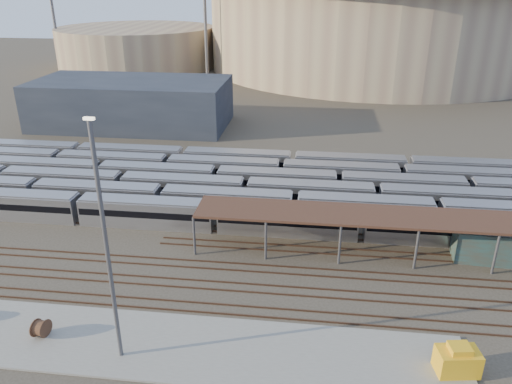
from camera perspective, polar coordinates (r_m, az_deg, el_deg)
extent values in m
plane|color=#383026|center=(58.80, 0.41, -8.26)|extent=(420.00, 420.00, 0.00)
cube|color=gray|center=(47.65, -8.09, -17.16)|extent=(50.00, 9.00, 0.20)
cube|color=#B5B5BA|center=(65.81, -4.61, -2.86)|extent=(112.00, 2.90, 3.60)
cube|color=#B5B5BA|center=(68.42, 4.45, -1.78)|extent=(112.00, 2.90, 3.60)
cube|color=#B5B5BA|center=(72.86, -1.21, -0.07)|extent=(112.00, 2.90, 3.60)
cube|color=#B5B5BA|center=(76.15, 9.42, 0.68)|extent=(112.00, 2.90, 3.60)
cube|color=#B5B5BA|center=(80.12, 2.89, 2.16)|extent=(112.00, 2.90, 3.60)
cube|color=#B5B5BA|center=(83.95, 4.22, 3.15)|extent=(112.00, 2.90, 3.60)
cylinder|color=#56555A|center=(59.97, -7.08, -5.01)|extent=(0.30, 0.30, 5.00)
cylinder|color=#56555A|center=(64.62, -5.95, -2.75)|extent=(0.30, 0.30, 5.00)
cylinder|color=#56555A|center=(58.60, 1.12, -5.55)|extent=(0.30, 0.30, 5.00)
cylinder|color=#56555A|center=(63.35, 1.64, -3.19)|extent=(0.30, 0.30, 5.00)
cylinder|color=#56555A|center=(58.46, 9.55, -5.98)|extent=(0.30, 0.30, 5.00)
cylinder|color=#56555A|center=(63.22, 9.41, -3.58)|extent=(0.30, 0.30, 5.00)
cylinder|color=#56555A|center=(59.57, 17.85, -6.28)|extent=(0.30, 0.30, 5.00)
cylinder|color=#56555A|center=(64.25, 17.08, -3.90)|extent=(0.30, 0.30, 5.00)
cylinder|color=#56555A|center=(61.86, 25.70, -6.44)|extent=(0.30, 0.30, 5.00)
cylinder|color=#56555A|center=(66.38, 24.38, -4.15)|extent=(0.30, 0.30, 5.00)
cube|color=#3D2019|center=(61.71, 21.66, -3.00)|extent=(60.00, 6.00, 0.30)
cube|color=#4C3323|center=(57.29, 0.20, -9.10)|extent=(170.00, 0.12, 0.18)
cube|color=#4C3323|center=(58.55, 0.38, -8.31)|extent=(170.00, 0.12, 0.18)
cube|color=#4C3323|center=(53.99, -0.32, -11.37)|extent=(170.00, 0.12, 0.18)
cube|color=#4C3323|center=(55.21, -0.12, -10.49)|extent=(170.00, 0.12, 0.18)
cube|color=#4C3323|center=(50.79, -0.92, -13.94)|extent=(170.00, 0.12, 0.18)
cube|color=#4C3323|center=(51.98, -0.69, -12.94)|extent=(170.00, 0.12, 0.18)
cylinder|color=#9D8A6B|center=(191.35, 13.52, 17.87)|extent=(116.00, 116.00, 28.00)
cylinder|color=#9D8A6B|center=(192.79, -13.41, 15.82)|extent=(56.00, 56.00, 14.00)
cube|color=#1E232D|center=(115.26, -14.01, 9.84)|extent=(42.00, 20.00, 10.00)
cylinder|color=#56555A|center=(164.10, -5.81, 18.92)|extent=(1.00, 1.00, 36.00)
cylinder|color=#56555A|center=(192.83, -22.13, 18.10)|extent=(1.00, 1.00, 36.00)
cylinder|color=#56555A|center=(210.62, 2.99, 20.01)|extent=(1.00, 1.00, 36.00)
cylinder|color=#533321|center=(51.72, -23.36, -14.09)|extent=(1.26, 1.87, 1.72)
cylinder|color=#56555A|center=(41.81, -16.67, -6.35)|extent=(0.36, 0.36, 21.32)
cube|color=#FFF2CC|center=(37.81, -18.56, 7.96)|extent=(0.81, 0.33, 0.20)
cube|color=gold|center=(47.26, 22.01, -17.50)|extent=(3.75, 2.66, 2.16)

